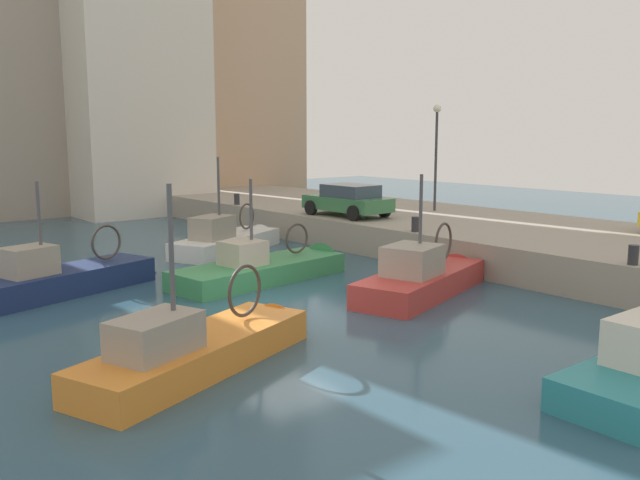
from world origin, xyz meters
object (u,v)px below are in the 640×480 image
object	(u,v)px
fishing_boat_navy	(74,288)
fishing_boat_green	(270,276)
fishing_boat_white	(231,247)
fishing_boat_orange	(208,359)
fishing_boat_red	(426,288)
parked_car_green	(348,200)
mooring_bollard_south	(633,255)
mooring_bollard_mid	(415,224)
mooring_bollard_north	(237,199)
quay_streetlamp	(436,140)

from	to	relation	value
fishing_boat_navy	fishing_boat_green	bearing A→B (deg)	-22.61
fishing_boat_white	fishing_boat_green	bearing A→B (deg)	-108.98
fishing_boat_orange	fishing_boat_navy	bearing A→B (deg)	88.82
fishing_boat_red	parked_car_green	bearing A→B (deg)	62.91
fishing_boat_orange	mooring_bollard_south	bearing A→B (deg)	-16.62
fishing_boat_navy	parked_car_green	world-z (taller)	fishing_boat_navy
fishing_boat_green	mooring_bollard_mid	xyz separation A→B (m)	(5.55, -1.34, 1.39)
fishing_boat_green	fishing_boat_orange	bearing A→B (deg)	-134.29
fishing_boat_red	fishing_boat_green	size ratio (longest dim) A/B	0.93
fishing_boat_navy	parked_car_green	distance (m)	12.54
fishing_boat_orange	mooring_bollard_mid	world-z (taller)	fishing_boat_orange
fishing_boat_orange	fishing_boat_navy	xyz separation A→B (m)	(0.17, 8.30, -0.00)
fishing_boat_red	parked_car_green	size ratio (longest dim) A/B	1.64
fishing_boat_green	mooring_bollard_north	xyz separation A→B (m)	(5.55, 10.66, 1.39)
quay_streetlamp	mooring_bollard_north	bearing A→B (deg)	125.10
fishing_boat_orange	parked_car_green	bearing A→B (deg)	37.39
fishing_boat_white	fishing_boat_green	world-z (taller)	fishing_boat_white
mooring_bollard_south	quay_streetlamp	xyz separation A→B (m)	(5.65, 11.96, 2.98)
fishing_boat_white	mooring_bollard_north	xyz separation A→B (m)	(3.72, 5.33, 1.34)
mooring_bollard_mid	fishing_boat_white	bearing A→B (deg)	119.17
mooring_bollard_mid	quay_streetlamp	bearing A→B (deg)	35.04
fishing_boat_green	mooring_bollard_south	world-z (taller)	fishing_boat_green
mooring_bollard_south	mooring_bollard_north	distance (m)	20.00
fishing_boat_white	mooring_bollard_north	distance (m)	6.64
mooring_bollard_north	mooring_bollard_south	bearing A→B (deg)	-90.00
mooring_bollard_south	quay_streetlamp	size ratio (longest dim) A/B	0.11
fishing_boat_white	fishing_boat_red	size ratio (longest dim) A/B	0.97
fishing_boat_navy	fishing_boat_white	distance (m)	8.04
mooring_bollard_south	quay_streetlamp	distance (m)	13.56
fishing_boat_red	mooring_bollard_mid	world-z (taller)	fishing_boat_red
quay_streetlamp	mooring_bollard_mid	bearing A→B (deg)	-144.96
fishing_boat_navy	parked_car_green	xyz separation A→B (m)	(12.35, 1.27, 1.79)
quay_streetlamp	fishing_boat_navy	bearing A→B (deg)	-179.07
fishing_boat_orange	quay_streetlamp	distance (m)	19.53
fishing_boat_red	mooring_bollard_mid	xyz separation A→B (m)	(3.03, 3.23, 1.33)
fishing_boat_orange	mooring_bollard_mid	distance (m)	12.33
fishing_boat_green	mooring_bollard_north	distance (m)	12.10
mooring_bollard_mid	quay_streetlamp	size ratio (longest dim) A/B	0.11
fishing_boat_red	parked_car_green	world-z (taller)	fishing_boat_red
mooring_bollard_mid	quay_streetlamp	world-z (taller)	quay_streetlamp
fishing_boat_green	mooring_bollard_south	xyz separation A→B (m)	(5.55, -9.34, 1.39)
mooring_bollard_mid	mooring_bollard_north	world-z (taller)	same
mooring_bollard_mid	fishing_boat_green	bearing A→B (deg)	166.40
fishing_boat_green	fishing_boat_white	bearing A→B (deg)	71.02
mooring_bollard_mid	quay_streetlamp	xyz separation A→B (m)	(5.65, 3.96, 2.98)
mooring_bollard_south	quay_streetlamp	bearing A→B (deg)	64.72
fishing_boat_green	parked_car_green	distance (m)	7.84
parked_car_green	quay_streetlamp	world-z (taller)	quay_streetlamp
quay_streetlamp	parked_car_green	bearing A→B (deg)	167.46
fishing_boat_white	mooring_bollard_south	size ratio (longest dim) A/B	11.68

